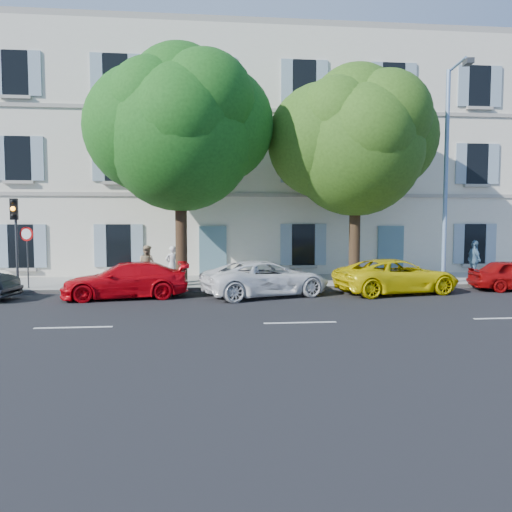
{
  "coord_description": "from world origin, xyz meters",
  "views": [
    {
      "loc": [
        -2.57,
        -17.24,
        2.8
      ],
      "look_at": [
        -0.6,
        2.0,
        1.4
      ],
      "focal_mm": 35.0,
      "sensor_mm": 36.0,
      "label": 1
    }
  ],
  "objects": [
    {
      "name": "ground",
      "position": [
        0.0,
        0.0,
        0.0
      ],
      "size": [
        90.0,
        90.0,
        0.0
      ],
      "primitive_type": "plane",
      "color": "black"
    },
    {
      "name": "kerb",
      "position": [
        0.0,
        2.28,
        0.08
      ],
      "size": [
        36.0,
        0.16,
        0.16
      ],
      "primitive_type": "cube",
      "color": "#9E998E",
      "rests_on": "ground"
    },
    {
      "name": "pedestrian_a",
      "position": [
        -3.93,
        3.67,
        0.94
      ],
      "size": [
        0.66,
        0.54,
        1.57
      ],
      "primitive_type": "imported",
      "rotation": [
        0.0,
        0.0,
        3.47
      ],
      "color": "white",
      "rests_on": "sidewalk"
    },
    {
      "name": "building",
      "position": [
        0.0,
        10.2,
        6.0
      ],
      "size": [
        28.0,
        7.0,
        12.0
      ],
      "primitive_type": "cube",
      "color": "silver",
      "rests_on": "ground"
    },
    {
      "name": "tree_left",
      "position": [
        -3.52,
        3.01,
        6.12
      ],
      "size": [
        5.98,
        5.98,
        9.27
      ],
      "color": "#3A2819",
      "rests_on": "sidewalk"
    },
    {
      "name": "street_lamp",
      "position": [
        7.35,
        2.44,
        5.14
      ],
      "size": [
        0.34,
        1.88,
        8.81
      ],
      "color": "#7293BF",
      "rests_on": "sidewalk"
    },
    {
      "name": "pedestrian_c",
      "position": [
        9.27,
        3.6,
        1.03
      ],
      "size": [
        0.48,
        1.05,
        1.76
      ],
      "primitive_type": "imported",
      "rotation": [
        0.0,
        0.0,
        1.52
      ],
      "color": "#557D9C",
      "rests_on": "sidewalk"
    },
    {
      "name": "tree_right",
      "position": [
        3.81,
        3.55,
        5.82
      ],
      "size": [
        5.74,
        5.74,
        8.85
      ],
      "color": "#3A2819",
      "rests_on": "sidewalk"
    },
    {
      "name": "pedestrian_b",
      "position": [
        -4.95,
        3.43,
        0.96
      ],
      "size": [
        1.0,
        0.95,
        1.62
      ],
      "primitive_type": "imported",
      "rotation": [
        0.0,
        0.0,
        2.56
      ],
      "color": "tan",
      "rests_on": "sidewalk"
    },
    {
      "name": "car_red_coupe",
      "position": [
        -5.41,
        0.91,
        0.64
      ],
      "size": [
        4.63,
        2.35,
        1.29
      ],
      "primitive_type": "imported",
      "rotation": [
        0.0,
        0.0,
        4.84
      ],
      "color": "red",
      "rests_on": "ground"
    },
    {
      "name": "car_white_coupe",
      "position": [
        -0.35,
        0.84,
        0.66
      ],
      "size": [
        5.16,
        3.53,
        1.31
      ],
      "primitive_type": "imported",
      "rotation": [
        0.0,
        0.0,
        1.89
      ],
      "color": "white",
      "rests_on": "ground"
    },
    {
      "name": "car_yellow_supercar",
      "position": [
        4.71,
        1.03,
        0.66
      ],
      "size": [
        5.06,
        3.04,
        1.32
      ],
      "primitive_type": "imported",
      "rotation": [
        0.0,
        0.0,
        1.76
      ],
      "color": "yellow",
      "rests_on": "ground"
    },
    {
      "name": "sidewalk",
      "position": [
        0.0,
        4.45,
        0.07
      ],
      "size": [
        36.0,
        4.5,
        0.15
      ],
      "primitive_type": "cube",
      "color": "#A09E96",
      "rests_on": "ground"
    },
    {
      "name": "traffic_light",
      "position": [
        -9.79,
        2.65,
        2.66
      ],
      "size": [
        0.29,
        0.39,
        3.46
      ],
      "color": "#383A3D",
      "rests_on": "sidewalk"
    },
    {
      "name": "road_sign",
      "position": [
        -9.41,
        2.79,
        1.87
      ],
      "size": [
        0.54,
        0.16,
        2.39
      ],
      "color": "#383A3D",
      "rests_on": "sidewalk"
    }
  ]
}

